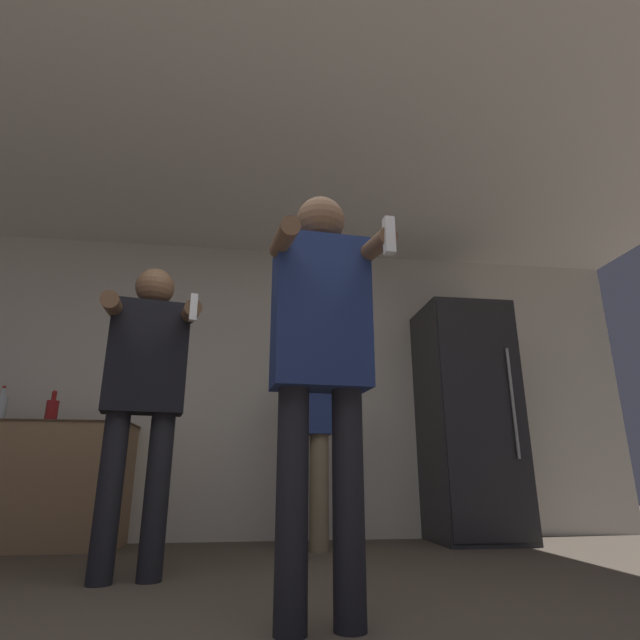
# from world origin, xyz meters

# --- Properties ---
(wall_back) EXTENTS (7.00, 0.06, 2.55)m
(wall_back) POSITION_xyz_m (0.00, 3.04, 1.27)
(wall_back) COLOR beige
(wall_back) RESTS_ON ground_plane
(ceiling_slab) EXTENTS (7.00, 3.53, 0.05)m
(ceiling_slab) POSITION_xyz_m (0.00, 1.51, 2.57)
(ceiling_slab) COLOR silver
(ceiling_slab) RESTS_ON wall_back
(refrigerator) EXTENTS (0.70, 0.70, 1.92)m
(refrigerator) POSITION_xyz_m (1.80, 2.68, 0.96)
(refrigerator) COLOR #262628
(refrigerator) RESTS_ON ground_plane
(counter) EXTENTS (1.51, 0.55, 0.89)m
(counter) POSITION_xyz_m (-1.66, 2.75, 0.45)
(counter) COLOR #997551
(counter) RESTS_ON ground_plane
(bottle_brown_liquor) EXTENTS (0.08, 0.08, 0.26)m
(bottle_brown_liquor) POSITION_xyz_m (-1.86, 2.67, 0.99)
(bottle_brown_liquor) COLOR silver
(bottle_brown_liquor) RESTS_ON counter
(bottle_green_wine) EXTENTS (0.09, 0.09, 0.24)m
(bottle_green_wine) POSITION_xyz_m (-1.50, 2.67, 0.98)
(bottle_green_wine) COLOR maroon
(bottle_green_wine) RESTS_ON counter
(person_woman_foreground) EXTENTS (0.46, 0.47, 1.64)m
(person_woman_foreground) POSITION_xyz_m (0.26, 0.52, 0.99)
(person_woman_foreground) COLOR black
(person_woman_foreground) RESTS_ON ground_plane
(person_man_side) EXTENTS (0.56, 0.58, 1.66)m
(person_man_side) POSITION_xyz_m (-0.59, 1.44, 0.99)
(person_man_side) COLOR black
(person_man_side) RESTS_ON ground_plane
(person_spectator_back) EXTENTS (0.46, 0.44, 1.61)m
(person_spectator_back) POSITION_xyz_m (0.39, 2.35, 0.92)
(person_spectator_back) COLOR #75664C
(person_spectator_back) RESTS_ON ground_plane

